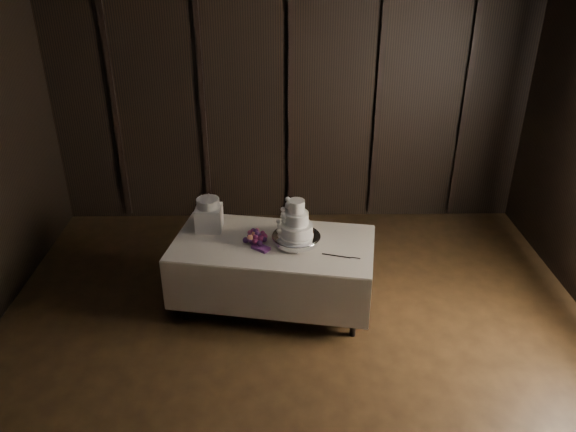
{
  "coord_description": "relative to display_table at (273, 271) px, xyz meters",
  "views": [
    {
      "loc": [
        -0.15,
        -3.41,
        3.55
      ],
      "look_at": [
        -0.07,
        1.43,
        1.05
      ],
      "focal_mm": 35.0,
      "sensor_mm": 36.0,
      "label": 1
    }
  ],
  "objects": [
    {
      "name": "box_pedestal",
      "position": [
        -0.66,
        0.29,
        0.47
      ],
      "size": [
        0.27,
        0.27,
        0.25
      ],
      "primitive_type": "cube",
      "rotation": [
        0.0,
        0.0,
        -0.05
      ],
      "color": "white",
      "rests_on": "display_table"
    },
    {
      "name": "bouquet",
      "position": [
        -0.17,
        -0.02,
        0.4
      ],
      "size": [
        0.46,
        0.47,
        0.18
      ],
      "primitive_type": null,
      "rotation": [
        0.0,
        0.0,
        -0.67
      ],
      "color": "#D7557D",
      "rests_on": "display_table"
    },
    {
      "name": "small_cake",
      "position": [
        -0.66,
        0.29,
        0.64
      ],
      "size": [
        0.31,
        0.31,
        0.09
      ],
      "primitive_type": "cylinder",
      "rotation": [
        0.0,
        0.0,
        0.43
      ],
      "color": "white",
      "rests_on": "box_pedestal"
    },
    {
      "name": "display_table",
      "position": [
        0.0,
        0.0,
        0.0
      ],
      "size": [
        2.14,
        1.37,
        0.76
      ],
      "rotation": [
        0.0,
        0.0,
        -0.18
      ],
      "color": "#F0E5CF",
      "rests_on": "ground"
    },
    {
      "name": "cake_knife",
      "position": [
        0.61,
        -0.29,
        0.35
      ],
      "size": [
        0.36,
        0.13,
        0.01
      ],
      "primitive_type": "cube",
      "rotation": [
        0.0,
        0.0,
        -0.3
      ],
      "color": "silver",
      "rests_on": "display_table"
    },
    {
      "name": "wedding_cake",
      "position": [
        0.2,
        -0.05,
        0.59
      ],
      "size": [
        0.36,
        0.32,
        0.39
      ],
      "rotation": [
        0.0,
        0.0,
        0.05
      ],
      "color": "white",
      "rests_on": "cake_stand"
    },
    {
      "name": "cake_stand",
      "position": [
        0.23,
        -0.04,
        0.39
      ],
      "size": [
        0.57,
        0.57,
        0.09
      ],
      "primitive_type": "cylinder",
      "rotation": [
        0.0,
        0.0,
        0.2
      ],
      "color": "silver",
      "rests_on": "display_table"
    },
    {
      "name": "room",
      "position": [
        0.22,
        -1.43,
        1.08
      ],
      "size": [
        6.08,
        7.08,
        3.08
      ],
      "color": "black",
      "rests_on": "ground"
    }
  ]
}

